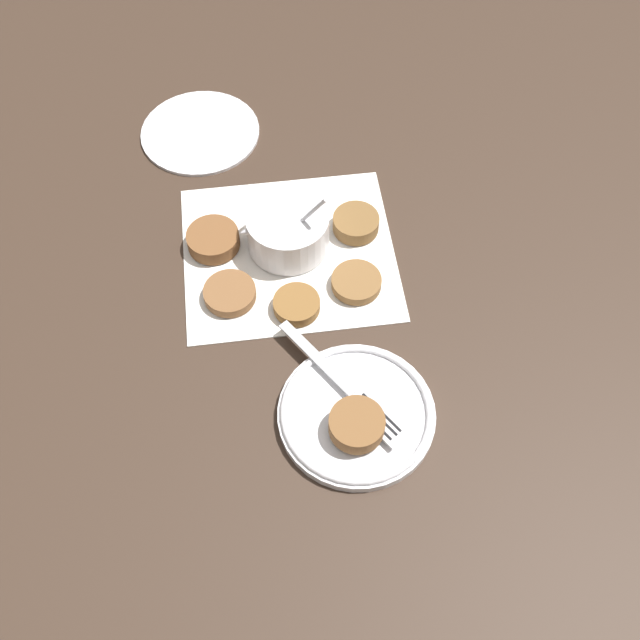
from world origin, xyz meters
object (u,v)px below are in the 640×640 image
object	(u,v)px
serving_plate	(356,414)
fritter_on_plate	(357,425)
sauce_bowl	(288,232)
extra_saucer	(200,131)
fork	(352,393)

from	to	relation	value
serving_plate	fritter_on_plate	world-z (taller)	fritter_on_plate
sauce_bowl	extra_saucer	distance (m)	0.24
serving_plate	extra_saucer	distance (m)	0.49
sauce_bowl	fork	distance (m)	0.23
sauce_bowl	serving_plate	world-z (taller)	sauce_bowl
serving_plate	fork	world-z (taller)	fork
sauce_bowl	fork	bearing A→B (deg)	90.61
sauce_bowl	serving_plate	xyz separation A→B (m)	(-0.00, 0.25, -0.02)
extra_saucer	serving_plate	bearing A→B (deg)	96.96
sauce_bowl	fritter_on_plate	size ratio (longest dim) A/B	1.86
serving_plate	fork	xyz separation A→B (m)	(-0.00, -0.02, 0.01)
fork	extra_saucer	size ratio (longest dim) A/B	1.12
serving_plate	fritter_on_plate	bearing A→B (deg)	68.69
serving_plate	extra_saucer	xyz separation A→B (m)	(0.06, -0.49, -0.00)
sauce_bowl	serving_plate	bearing A→B (deg)	90.06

